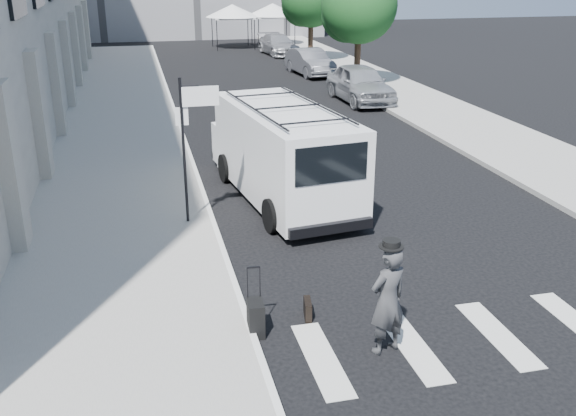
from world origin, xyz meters
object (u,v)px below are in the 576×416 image
parked_car_a (360,83)px  parked_car_b (310,62)px  businessman (388,300)px  cargo_van (282,152)px  parked_car_c (278,45)px  suitcase (256,318)px  briefcase (308,309)px

parked_car_a → parked_car_b: (-0.24, 7.95, -0.12)m
businessman → cargo_van: (0.02, 7.73, 0.34)m
parked_car_b → parked_car_c: bearing=82.6°
parked_car_c → parked_car_b: bearing=-97.1°
suitcase → parked_car_b: bearing=75.8°
suitcase → parked_car_c: bearing=79.8°
parked_car_c → cargo_van: bearing=-108.6°
briefcase → parked_car_c: bearing=88.0°
briefcase → cargo_van: bearing=91.0°
businessman → parked_car_a: size_ratio=0.38×
suitcase → parked_car_b: parked_car_b is taller
parked_car_a → suitcase: bearing=-115.9°
businessman → suitcase: businessman is taller
businessman → parked_car_a: 20.68m
suitcase → cargo_van: cargo_van is taller
briefcase → parked_car_c: 36.00m
businessman → parked_car_b: businessman is taller
cargo_van → parked_car_b: cargo_van is taller
briefcase → parked_car_b: parked_car_b is taller
businessman → briefcase: (-0.98, 1.34, -0.78)m
briefcase → suitcase: 1.09m
briefcase → suitcase: (-1.02, -0.34, 0.15)m
businessman → parked_car_c: size_ratio=0.40×
businessman → suitcase: 2.32m
cargo_van → parked_car_a: (6.48, 11.91, -0.44)m
cargo_van → parked_car_a: 13.57m
parked_car_c → suitcase: bearing=-109.4°
cargo_van → parked_car_c: 29.54m
parked_car_b → parked_car_a: bearing=-94.6°
briefcase → parked_car_c: size_ratio=0.09×
businessman → parked_car_c: (6.42, 36.57, -0.26)m
parked_car_b → parked_car_c: size_ratio=0.94×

